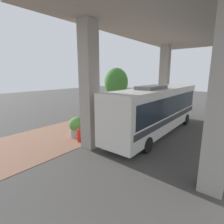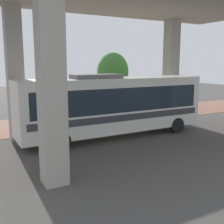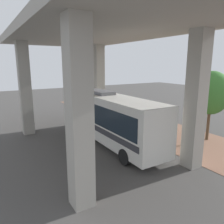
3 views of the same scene
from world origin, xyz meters
TOP-DOWN VIEW (x-y plane):
  - ground_plane at (0.00, 0.00)m, footprint 80.00×80.00m
  - sidewalk_strip at (-3.00, 0.00)m, footprint 6.00×40.00m
  - overpass at (4.00, 0.00)m, footprint 9.40×19.57m
  - bus at (2.63, -0.46)m, footprint 2.60×11.69m
  - fire_hydrant at (-0.74, -5.71)m, footprint 0.47×0.23m
  - planter_front at (-1.76, -0.70)m, footprint 1.38×1.38m
  - planter_middle at (-1.80, -4.98)m, footprint 1.18×1.18m
  - planter_back at (-0.70, -3.88)m, footprint 1.23×1.23m
  - street_tree_near at (-4.38, 3.37)m, footprint 2.78×2.78m

SIDE VIEW (x-z plane):
  - ground_plane at x=0.00m, z-range 0.00..0.00m
  - sidewalk_strip at x=-3.00m, z-range 0.00..0.02m
  - fire_hydrant at x=-0.74m, z-range 0.01..0.99m
  - planter_middle at x=-1.80m, z-range -0.02..1.50m
  - planter_back at x=-0.70m, z-range 0.00..1.70m
  - planter_front at x=-1.76m, z-range 0.03..1.78m
  - bus at x=2.63m, z-range 0.16..4.04m
  - street_tree_near at x=-4.38m, z-range 1.04..6.48m
  - overpass at x=4.00m, z-range 3.10..11.46m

